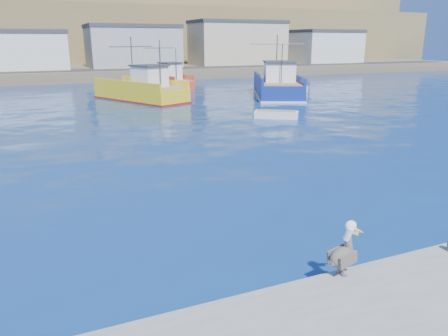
% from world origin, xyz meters
% --- Properties ---
extents(ground, '(260.00, 260.00, 0.00)m').
position_xyz_m(ground, '(0.00, 0.00, 0.00)').
color(ground, '#06214F').
rests_on(ground, ground).
extents(dock_bollards, '(36.20, 0.20, 0.30)m').
position_xyz_m(dock_bollards, '(0.60, -3.40, 0.65)').
color(dock_bollards, '#4C4C4C').
rests_on(dock_bollards, dock).
extents(far_shore, '(200.00, 81.00, 24.00)m').
position_xyz_m(far_shore, '(0.00, 109.20, 8.98)').
color(far_shore, brown).
rests_on(far_shore, ground).
extents(trawler_yellow_b, '(8.33, 11.95, 6.52)m').
position_xyz_m(trawler_yellow_b, '(3.62, 34.70, 1.04)').
color(trawler_yellow_b, yellow).
rests_on(trawler_yellow_b, ground).
extents(trawler_blue, '(9.58, 13.85, 6.75)m').
position_xyz_m(trawler_blue, '(18.62, 32.51, 1.14)').
color(trawler_blue, navy).
rests_on(trawler_blue, ground).
extents(boat_orange, '(5.88, 9.23, 6.12)m').
position_xyz_m(boat_orange, '(9.41, 45.41, 1.05)').
color(boat_orange, red).
rests_on(boat_orange, ground).
extents(skiff_mid, '(3.52, 3.02, 0.75)m').
position_xyz_m(skiff_mid, '(11.00, 19.62, 0.24)').
color(skiff_mid, silver).
rests_on(skiff_mid, ground).
extents(skiff_far, '(2.89, 4.72, 0.97)m').
position_xyz_m(skiff_far, '(23.81, 36.44, 0.31)').
color(skiff_far, silver).
rests_on(skiff_far, ground).
extents(pelican, '(1.13, 0.55, 1.39)m').
position_xyz_m(pelican, '(-0.51, -3.22, 1.09)').
color(pelican, '#595451').
rests_on(pelican, dock).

